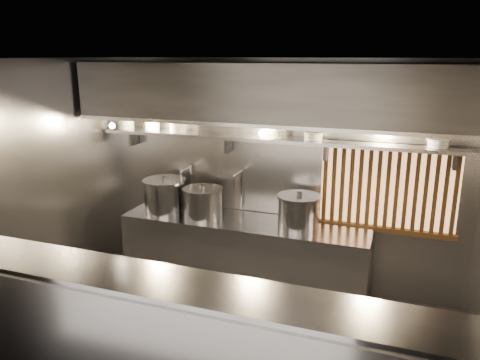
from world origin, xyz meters
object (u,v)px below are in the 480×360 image
Objects in this scene: pendant_bulb at (263,133)px; stock_pot_left at (203,203)px; heat_lamp at (111,121)px; stock_pot_mid at (165,196)px; stock_pot_right at (299,211)px.

stock_pot_left is (-0.72, -0.12, -0.88)m from pendant_bulb.
heat_lamp is 1.87× the size of pendant_bulb.
pendant_bulb is 0.32× the size of stock_pot_left.
stock_pot_right is (1.71, 0.03, -0.02)m from stock_pot_mid.
pendant_bulb is (1.80, 0.35, -0.11)m from heat_lamp.
stock_pot_right is (1.18, 0.05, 0.01)m from stock_pot_left.
pendant_bulb is 1.51m from stock_pot_mid.
stock_pot_right is at bearing 0.98° from stock_pot_mid.
stock_pot_left is 1.18m from stock_pot_right.
stock_pot_mid is (-0.53, 0.02, 0.03)m from stock_pot_left.
heat_lamp is at bearing -154.71° from stock_pot_mid.
heat_lamp is 1.83m from pendant_bulb.
stock_pot_mid is at bearing -179.02° from stock_pot_right.
stock_pot_mid is 1.71m from stock_pot_right.
stock_pot_mid is at bearing -175.84° from pendant_bulb.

